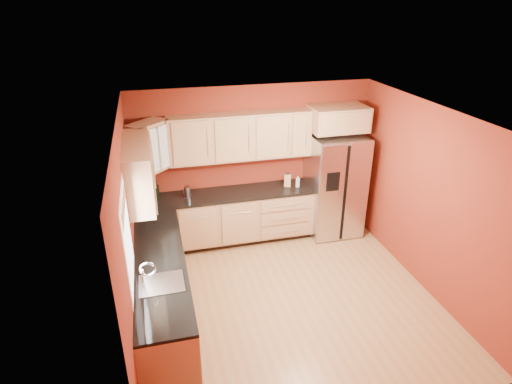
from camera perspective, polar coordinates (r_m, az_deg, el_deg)
floor at (r=6.23m, az=4.24°, el=-13.86°), size 4.00×4.00×0.00m
ceiling at (r=5.03m, az=5.18°, el=9.93°), size 4.00×4.00×0.00m
wall_back at (r=7.25m, az=-0.37°, el=3.99°), size 4.00×0.04×2.60m
wall_front at (r=4.00m, az=14.19°, el=-16.39°), size 4.00×0.04×2.60m
wall_left at (r=5.27m, az=-16.50°, el=-5.66°), size 0.04×4.00×2.60m
wall_right at (r=6.39m, az=21.92°, el=-0.93°), size 0.04×4.00×2.60m
base_cabinets_back at (r=7.24m, az=-4.01°, el=-3.60°), size 2.90×0.60×0.88m
base_cabinets_left at (r=5.73m, az=-12.39°, el=-12.78°), size 0.60×2.80×0.88m
countertop_back at (r=7.03m, az=-4.10°, el=-0.34°), size 2.90×0.62×0.04m
countertop_left at (r=5.47m, az=-12.73°, el=-8.95°), size 0.62×2.80×0.04m
upper_cabinets_back at (r=6.88m, az=-2.08°, el=7.42°), size 2.30×0.33×0.75m
upper_cabinets_left at (r=5.69m, az=-15.39°, el=2.71°), size 0.33×1.35×0.75m
corner_upper_cabinet at (r=6.58m, az=-14.00°, el=5.87°), size 0.67×0.67×0.75m
over_fridge_cabinet at (r=7.19m, az=10.87°, el=9.64°), size 0.92×0.60×0.40m
refrigerator at (r=7.51m, az=10.40°, el=0.92°), size 0.90×0.75×1.78m
window at (r=4.72m, az=-16.71°, el=-6.04°), size 0.03×0.90×1.00m
sink_faucet at (r=4.96m, az=-12.64°, el=-10.47°), size 0.50×0.42×0.30m
canister_left at (r=6.92m, az=-14.04°, el=-0.40°), size 0.14×0.14×0.20m
canister_right at (r=6.94m, az=-9.11°, el=0.02°), size 0.12×0.12×0.17m
wine_bottle_a at (r=6.90m, az=-13.47°, el=0.01°), size 0.08×0.08×0.29m
wine_bottle_b at (r=6.89m, az=-13.11°, el=0.26°), size 0.08×0.08×0.34m
knife_block at (r=7.24m, az=4.22°, el=1.56°), size 0.13×0.13×0.22m
soap_dispenser at (r=7.24m, az=5.59°, el=1.41°), size 0.07×0.07×0.19m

